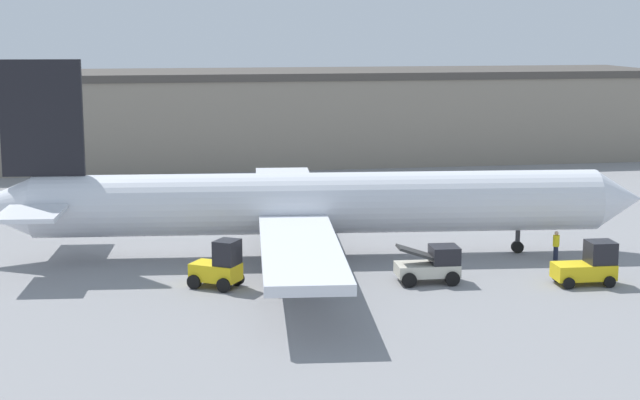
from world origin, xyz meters
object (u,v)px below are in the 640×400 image
baggage_tug (589,265)px  ground_crew_worker (556,245)px  airplane (302,204)px  belt_loader_truck (432,264)px  pushback_tug (219,266)px

baggage_tug → ground_crew_worker: bearing=87.6°
airplane → belt_loader_truck: airplane is taller
ground_crew_worker → pushback_tug: bearing=-83.3°
airplane → baggage_tug: airplane is taller
baggage_tug → pushback_tug: pushback_tug is taller
pushback_tug → ground_crew_worker: bearing=40.1°
airplane → pushback_tug: 8.19m
ground_crew_worker → airplane: bearing=-104.3°
baggage_tug → airplane: bearing=150.2°
airplane → baggage_tug: size_ratio=12.42×
baggage_tug → pushback_tug: 19.19m
airplane → belt_loader_truck: bearing=-44.0°
airplane → ground_crew_worker: 14.74m
ground_crew_worker → baggage_tug: size_ratio=0.54×
airplane → belt_loader_truck: (5.82, -6.81, -2.15)m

